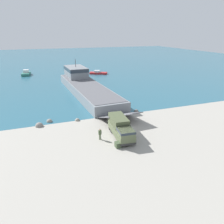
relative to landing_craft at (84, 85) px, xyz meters
The scene contains 13 objects.
ground_plane 26.25m from the landing_craft, 87.75° to the right, with size 240.00×240.00×0.00m, color #9E998E.
water_surface 70.01m from the landing_craft, 89.16° to the left, with size 240.00×180.00×0.01m, color #285B70.
landing_craft is the anchor object (origin of this frame).
military_truck 28.76m from the landing_craft, 92.14° to the right, with size 3.01×7.61×2.92m.
soldier_on_ramp 29.06m from the landing_craft, 98.85° to the right, with size 0.45×0.25×1.78m.
moored_boat_a 34.22m from the landing_craft, 86.96° to the left, with size 4.24×8.41×1.63m.
moored_boat_b 25.90m from the landing_craft, 64.96° to the left, with size 7.01×5.11×1.37m.
moored_boat_c 34.04m from the landing_craft, 116.53° to the left, with size 3.49×6.17×1.97m.
cargo_crate 31.99m from the landing_craft, 94.94° to the right, with size 0.77×0.93×0.77m, color #3D4C33.
shoreline_rock_a 24.19m from the landing_craft, 122.71° to the right, with size 1.38×1.38×1.38m, color gray.
shoreline_rock_b 21.93m from the landing_craft, 120.70° to the right, with size 1.06×1.06×1.06m, color gray.
shoreline_rock_c 20.53m from the landing_craft, 72.21° to the right, with size 0.95×0.95×0.95m, color #66605B.
shoreline_rock_d 21.05m from the landing_craft, 107.25° to the right, with size 0.89×0.89×0.89m, color gray.
Camera 1 is at (-14.12, -31.35, 15.74)m, focal length 35.00 mm.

